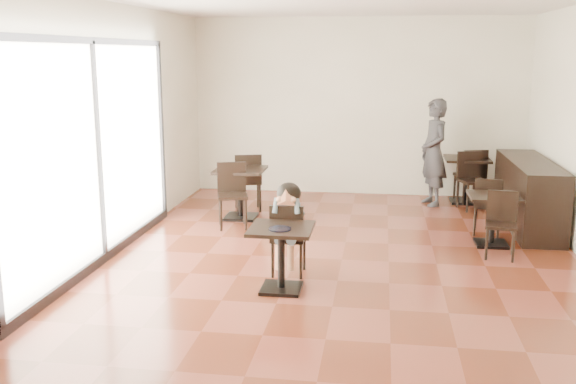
% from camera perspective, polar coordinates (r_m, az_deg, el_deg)
% --- Properties ---
extents(floor, '(6.00, 8.00, 0.01)m').
position_cam_1_polar(floor, '(8.19, 4.82, -6.00)').
color(floor, brown).
rests_on(floor, ground).
extents(wall_back, '(6.00, 0.01, 3.20)m').
position_cam_1_polar(wall_back, '(11.81, 6.20, 7.52)').
color(wall_back, white).
rests_on(wall_back, floor).
extents(wall_front, '(6.00, 0.01, 3.20)m').
position_cam_1_polar(wall_front, '(3.91, 1.51, -1.90)').
color(wall_front, white).
rests_on(wall_front, floor).
extents(wall_left, '(0.01, 8.00, 3.20)m').
position_cam_1_polar(wall_left, '(8.55, -15.57, 5.37)').
color(wall_left, white).
rests_on(wall_left, floor).
extents(storefront_window, '(0.04, 4.50, 2.60)m').
position_cam_1_polar(storefront_window, '(8.11, -16.71, 3.53)').
color(storefront_window, white).
rests_on(storefront_window, floor).
extents(child_table, '(0.68, 0.68, 0.72)m').
position_cam_1_polar(child_table, '(7.03, -0.59, -5.96)').
color(child_table, black).
rests_on(child_table, floor).
extents(child_chair, '(0.39, 0.39, 0.86)m').
position_cam_1_polar(child_chair, '(7.53, 0.06, -4.14)').
color(child_chair, black).
rests_on(child_chair, floor).
extents(child, '(0.39, 0.54, 1.09)m').
position_cam_1_polar(child, '(7.50, 0.06, -3.33)').
color(child, slate).
rests_on(child, child_chair).
extents(plate, '(0.24, 0.24, 0.01)m').
position_cam_1_polar(plate, '(6.83, -0.73, -3.30)').
color(plate, black).
rests_on(plate, child_table).
extents(pizza_slice, '(0.25, 0.19, 0.06)m').
position_cam_1_polar(pizza_slice, '(7.22, -0.16, -0.68)').
color(pizza_slice, '#E8CD84').
rests_on(pizza_slice, child).
extents(adult_patron, '(0.63, 0.77, 1.82)m').
position_cam_1_polar(adult_patron, '(11.17, 12.83, 3.44)').
color(adult_patron, '#3A3A3F').
rests_on(adult_patron, floor).
extents(cafe_table_mid, '(0.76, 0.76, 0.70)m').
position_cam_1_polar(cafe_table_mid, '(9.10, 17.72, -2.40)').
color(cafe_table_mid, black).
rests_on(cafe_table_mid, floor).
extents(cafe_table_left, '(0.93, 0.93, 0.80)m').
position_cam_1_polar(cafe_table_left, '(10.10, -4.24, -0.14)').
color(cafe_table_left, black).
rests_on(cafe_table_left, floor).
extents(cafe_table_back, '(0.95, 0.95, 0.79)m').
position_cam_1_polar(cafe_table_back, '(11.57, 15.53, 1.02)').
color(cafe_table_back, black).
rests_on(cafe_table_back, floor).
extents(chair_mid_a, '(0.43, 0.43, 0.84)m').
position_cam_1_polar(chair_mid_a, '(9.61, 17.32, -1.17)').
color(chair_mid_a, black).
rests_on(chair_mid_a, floor).
extents(chair_mid_b, '(0.43, 0.43, 0.84)m').
position_cam_1_polar(chair_mid_b, '(8.56, 18.42, -2.86)').
color(chair_mid_b, black).
rests_on(chair_mid_b, floor).
extents(chair_left_a, '(0.53, 0.53, 0.96)m').
position_cam_1_polar(chair_left_a, '(10.61, -3.60, 0.92)').
color(chair_left_a, black).
rests_on(chair_left_a, floor).
extents(chair_left_b, '(0.53, 0.53, 0.96)m').
position_cam_1_polar(chair_left_b, '(9.56, -4.96, -0.36)').
color(chair_left_b, black).
rests_on(chair_left_b, floor).
extents(chair_back_a, '(0.55, 0.55, 0.95)m').
position_cam_1_polar(chair_back_a, '(11.56, 15.85, 1.40)').
color(chair_back_a, black).
rests_on(chair_back_a, floor).
extents(chair_back_b, '(0.55, 0.55, 0.95)m').
position_cam_1_polar(chair_back_b, '(11.07, 16.17, 0.91)').
color(chair_back_b, black).
rests_on(chair_back_b, floor).
extents(service_counter, '(0.60, 2.40, 1.00)m').
position_cam_1_polar(service_counter, '(10.22, 20.60, -0.17)').
color(service_counter, black).
rests_on(service_counter, floor).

